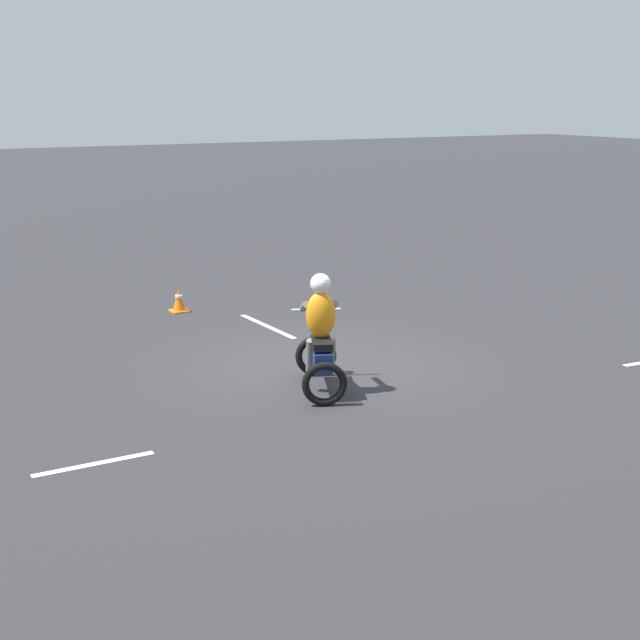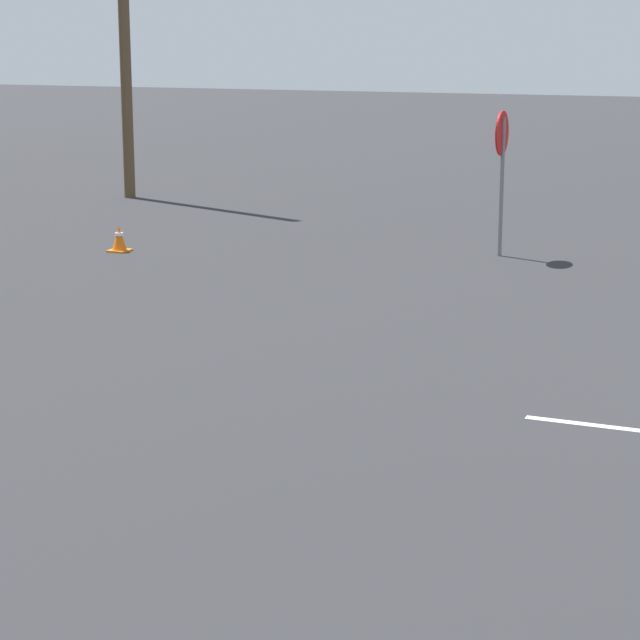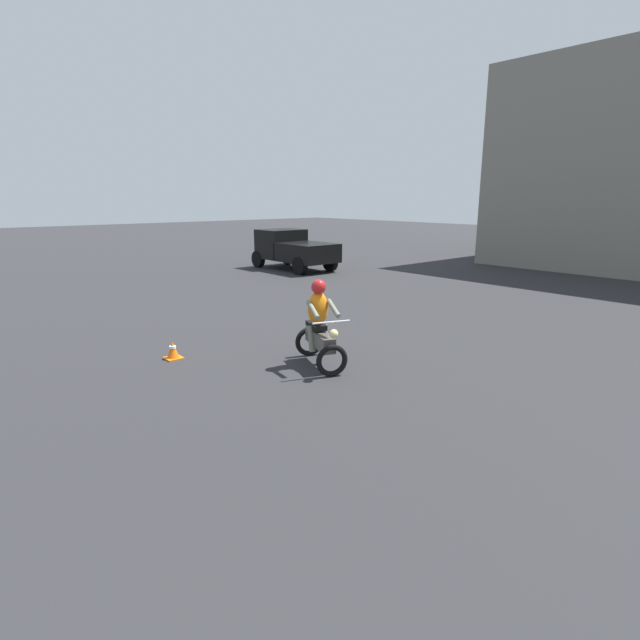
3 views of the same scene
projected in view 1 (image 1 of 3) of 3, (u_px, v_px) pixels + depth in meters
name	position (u px, v px, depth m)	size (l,w,h in m)	color
ground_plane	(329.00, 367.00, 13.38)	(120.00, 120.00, 0.00)	#28282B
motorcycle_rider_foreground	(320.00, 340.00, 12.11)	(1.54, 1.13, 1.66)	black
traffic_cone_mid_left	(179.00, 301.00, 16.72)	(0.32, 0.32, 0.44)	orange
lane_stripe_e	(267.00, 326.00, 15.71)	(0.10, 1.92, 0.01)	silver
lane_stripe_n	(94.00, 464.00, 9.85)	(0.10, 1.36, 0.01)	silver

